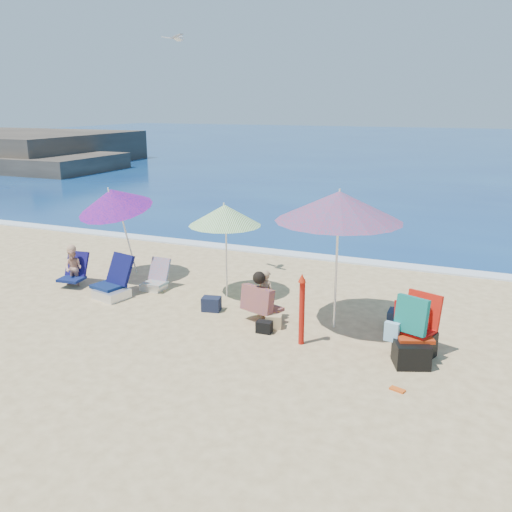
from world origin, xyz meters
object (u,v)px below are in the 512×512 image
at_px(chair_navy, 113,286).
at_px(seagull, 178,38).
at_px(camp_chair_left, 412,347).
at_px(camp_chair_right, 414,334).
at_px(umbrella_turquoise, 339,206).
at_px(furled_umbrella, 302,306).
at_px(person_center, 263,297).
at_px(umbrella_striped, 225,215).
at_px(umbrella_blue, 113,199).
at_px(person_left, 74,267).
at_px(chair_rainbow, 155,281).

bearing_deg(chair_navy, seagull, 60.86).
height_order(camp_chair_left, camp_chair_right, camp_chair_right).
relative_size(umbrella_turquoise, camp_chair_left, 2.69).
bearing_deg(chair_navy, umbrella_turquoise, 2.47).
relative_size(furled_umbrella, person_center, 1.29).
relative_size(umbrella_striped, chair_navy, 2.14).
bearing_deg(umbrella_blue, camp_chair_right, -12.28).
bearing_deg(umbrella_turquoise, person_left, 179.48).
height_order(umbrella_blue, person_left, umbrella_blue).
height_order(chair_navy, chair_rainbow, chair_navy).
relative_size(umbrella_striped, furled_umbrella, 1.57).
bearing_deg(chair_rainbow, seagull, 68.55).
bearing_deg(umbrella_turquoise, seagull, 160.65).
height_order(umbrella_blue, camp_chair_left, umbrella_blue).
relative_size(chair_navy, person_left, 1.00).
height_order(chair_rainbow, camp_chair_right, camp_chair_right).
distance_m(chair_navy, chair_rainbow, 0.89).
distance_m(umbrella_striped, camp_chair_right, 4.29).
distance_m(chair_rainbow, person_left, 1.79).
height_order(furled_umbrella, seagull, seagull).
relative_size(umbrella_striped, umbrella_blue, 0.87).
bearing_deg(umbrella_striped, camp_chair_right, -19.56).
distance_m(camp_chair_left, seagull, 7.27).
height_order(chair_navy, person_left, person_left).
xyz_separation_m(camp_chair_right, person_left, (-7.10, 0.69, 0.04)).
xyz_separation_m(umbrella_turquoise, furled_umbrella, (-0.31, -0.88, -1.47)).
xyz_separation_m(umbrella_turquoise, chair_rainbow, (-3.98, 0.52, -1.96)).
distance_m(umbrella_striped, chair_rainbow, 2.15).
bearing_deg(umbrella_turquoise, camp_chair_right, -24.30).
bearing_deg(furled_umbrella, umbrella_blue, 160.84).
relative_size(umbrella_turquoise, umbrella_striped, 1.28).
bearing_deg(chair_navy, chair_rainbow, 53.72).
bearing_deg(umbrella_turquoise, umbrella_striped, 163.33).
xyz_separation_m(furled_umbrella, seagull, (-3.36, 2.17, 4.32)).
xyz_separation_m(furled_umbrella, chair_navy, (-4.19, 0.69, -0.44)).
relative_size(umbrella_turquoise, chair_rainbow, 3.85).
bearing_deg(person_left, person_center, -3.20).
distance_m(umbrella_turquoise, chair_rainbow, 4.46).
distance_m(umbrella_turquoise, camp_chair_right, 2.35).
bearing_deg(umbrella_blue, chair_rainbow, -12.95).
height_order(umbrella_striped, umbrella_blue, umbrella_blue).
distance_m(chair_rainbow, camp_chair_right, 5.52).
xyz_separation_m(camp_chair_right, seagull, (-5.09, 1.93, 4.61)).
xyz_separation_m(person_left, seagull, (2.01, 1.24, 4.58)).
bearing_deg(person_center, seagull, 148.35).
bearing_deg(person_left, seagull, 31.58).
bearing_deg(umbrella_striped, seagull, 155.61).
xyz_separation_m(umbrella_turquoise, person_left, (-5.69, 0.05, -1.73)).
height_order(camp_chair_right, person_center, camp_chair_right).
distance_m(camp_chair_left, person_center, 2.78).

